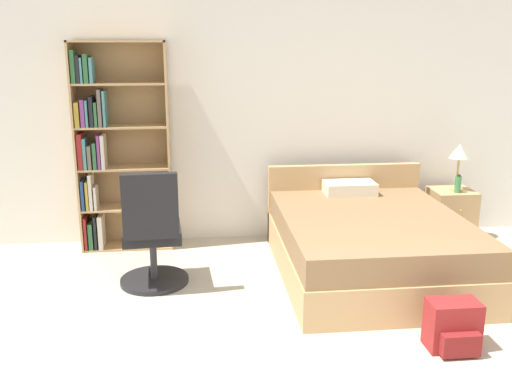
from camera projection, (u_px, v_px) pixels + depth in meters
name	position (u px, v px, depth m)	size (l,w,h in m)	color
wall_back	(280.00, 114.00, 5.85)	(9.00, 0.06, 2.60)	white
bookshelf	(111.00, 148.00, 5.55)	(0.90, 0.31, 2.04)	tan
bed	(368.00, 243.00, 5.09)	(1.58, 1.99, 0.81)	tan
office_chair	(152.00, 237.00, 4.75)	(0.59, 0.63, 1.03)	#232326
nightstand	(451.00, 215.00, 5.98)	(0.43, 0.43, 0.53)	tan
table_lamp	(459.00, 154.00, 5.79)	(0.20, 0.20, 0.49)	tan
water_bottle	(458.00, 184.00, 5.79)	(0.06, 0.06, 0.19)	#3F8C4C
backpack_red	(453.00, 327.00, 3.85)	(0.34, 0.28, 0.34)	maroon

